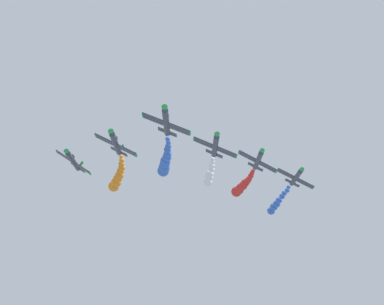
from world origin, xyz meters
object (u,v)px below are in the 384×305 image
(airplane_left_outer, at_px, (258,160))
(airplane_trailing, at_px, (296,177))
(airplane_lead, at_px, (166,122))
(airplane_right_inner, at_px, (116,143))
(airplane_right_outer, at_px, (73,161))
(airplane_left_inner, at_px, (215,146))

(airplane_left_outer, bearing_deg, airplane_trailing, -141.03)
(airplane_lead, xyz_separation_m, airplane_right_inner, (10.27, -8.22, -0.49))
(airplane_right_inner, bearing_deg, airplane_right_outer, -42.53)
(airplane_left_inner, distance_m, airplane_left_outer, 13.65)
(airplane_trailing, bearing_deg, airplane_lead, 42.79)
(airplane_left_inner, relative_size, airplane_trailing, 1.00)
(airplane_left_inner, bearing_deg, airplane_lead, 46.78)
(airplane_left_inner, bearing_deg, airplane_trailing, -139.23)
(airplane_right_inner, bearing_deg, airplane_trailing, -154.25)
(airplane_right_outer, bearing_deg, airplane_lead, 139.30)
(airplane_right_inner, height_order, airplane_right_outer, airplane_right_outer)
(airplane_left_inner, relative_size, airplane_left_outer, 1.00)
(airplane_left_outer, height_order, airplane_trailing, airplane_left_outer)
(airplane_right_inner, distance_m, airplane_trailing, 44.39)
(airplane_left_outer, distance_m, airplane_right_outer, 40.53)
(airplane_left_outer, height_order, airplane_right_outer, airplane_left_outer)
(airplane_left_inner, distance_m, airplane_right_outer, 31.56)
(airplane_right_inner, relative_size, airplane_left_outer, 1.00)
(airplane_lead, bearing_deg, airplane_trailing, -137.21)
(airplane_left_inner, xyz_separation_m, airplane_right_outer, (30.47, -8.25, -0.05))
(airplane_lead, distance_m, airplane_right_inner, 13.16)
(airplane_right_inner, xyz_separation_m, airplane_left_outer, (-29.65, -10.93, 0.96))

